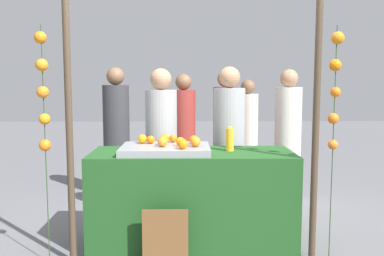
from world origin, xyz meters
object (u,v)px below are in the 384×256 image
(juice_bottle, at_px, (230,139))
(chalkboard_sign, at_px, (165,238))
(orange_0, at_px, (164,140))
(vendor_right, at_px, (229,151))
(orange_1, at_px, (142,139))
(vendor_left, at_px, (161,152))
(stall_counter, at_px, (192,198))

(juice_bottle, relative_size, chalkboard_sign, 0.46)
(orange_0, xyz_separation_m, chalkboard_sign, (0.03, -0.50, -0.73))
(juice_bottle, relative_size, vendor_right, 0.14)
(juice_bottle, bearing_deg, orange_1, 174.83)
(orange_0, xyz_separation_m, juice_bottle, (0.60, 0.03, 0.00))
(juice_bottle, bearing_deg, vendor_left, 141.74)
(juice_bottle, distance_m, vendor_right, 0.60)
(orange_1, distance_m, juice_bottle, 0.81)
(orange_0, xyz_separation_m, vendor_left, (-0.05, 0.54, -0.20))
(stall_counter, relative_size, orange_1, 21.81)
(stall_counter, bearing_deg, vendor_left, 118.91)
(stall_counter, distance_m, orange_0, 0.59)
(orange_1, relative_size, chalkboard_sign, 0.17)
(orange_0, relative_size, vendor_right, 0.05)
(stall_counter, relative_size, chalkboard_sign, 3.78)
(orange_1, relative_size, juice_bottle, 0.38)
(orange_1, height_order, juice_bottle, juice_bottle)
(chalkboard_sign, relative_size, vendor_right, 0.29)
(stall_counter, distance_m, vendor_left, 0.72)
(orange_0, distance_m, orange_1, 0.23)
(juice_bottle, xyz_separation_m, vendor_left, (-0.65, 0.52, -0.21))
(orange_0, distance_m, juice_bottle, 0.60)
(stall_counter, xyz_separation_m, chalkboard_sign, (-0.23, -0.48, -0.20))
(juice_bottle, height_order, vendor_left, vendor_left)
(orange_1, xyz_separation_m, vendor_right, (0.86, 0.49, -0.19))
(orange_1, bearing_deg, stall_counter, -14.51)
(chalkboard_sign, relative_size, vendor_left, 0.30)
(orange_1, xyz_separation_m, juice_bottle, (0.81, -0.07, 0.00))
(orange_1, xyz_separation_m, chalkboard_sign, (0.24, -0.60, -0.73))
(orange_0, bearing_deg, orange_1, 153.83)
(orange_0, relative_size, vendor_left, 0.05)
(stall_counter, height_order, vendor_right, vendor_right)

